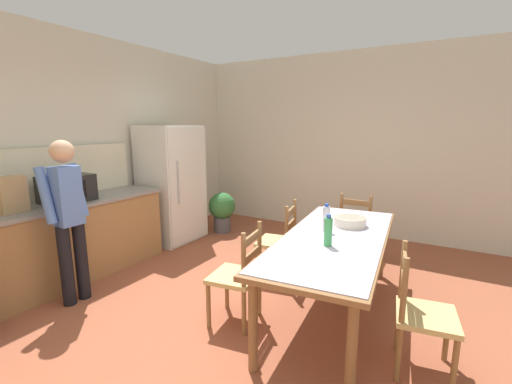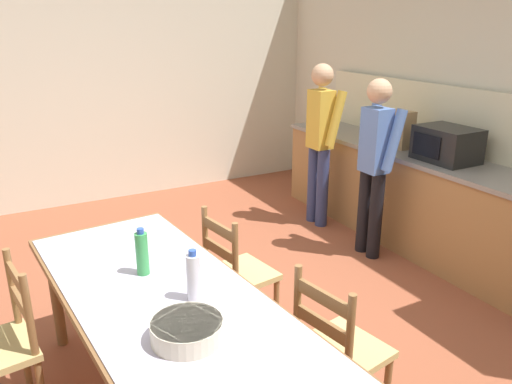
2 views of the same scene
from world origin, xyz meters
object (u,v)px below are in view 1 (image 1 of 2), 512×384
(person_at_counter, at_px, (68,214))
(potted_plant, at_px, (222,209))
(microwave, at_px, (67,189))
(serving_bowl, at_px, (350,221))
(paper_bag, at_px, (11,195))
(chair_side_far_right, at_px, (279,241))
(bottle_near_centre, at_px, (328,231))
(dining_table, at_px, (334,244))
(bottle_off_centre, at_px, (326,218))
(refrigerator, at_px, (172,184))
(chair_side_near_left, at_px, (421,313))
(chair_head_end, at_px, (357,228))
(chair_side_far_left, at_px, (238,276))

(person_at_counter, xyz_separation_m, potted_plant, (2.63, 0.07, -0.53))
(microwave, height_order, serving_bowl, microwave)
(paper_bag, bearing_deg, chair_side_far_right, -49.22)
(chair_side_far_right, bearing_deg, bottle_near_centre, 38.28)
(serving_bowl, bearing_deg, dining_table, 175.77)
(chair_side_far_right, distance_m, potted_plant, 1.95)
(person_at_counter, bearing_deg, dining_table, -154.84)
(bottle_near_centre, distance_m, person_at_counter, 2.48)
(dining_table, distance_m, serving_bowl, 0.42)
(dining_table, distance_m, bottle_off_centre, 0.25)
(person_at_counter, relative_size, potted_plant, 2.44)
(refrigerator, relative_size, bottle_near_centre, 6.52)
(refrigerator, relative_size, potted_plant, 2.64)
(paper_bag, xyz_separation_m, chair_side_near_left, (0.89, -3.61, -0.65))
(dining_table, bearing_deg, chair_head_end, 5.48)
(paper_bag, xyz_separation_m, dining_table, (1.33, -2.83, -0.40))
(microwave, height_order, chair_side_far_left, microwave)
(chair_head_end, bearing_deg, microwave, 38.64)
(dining_table, xyz_separation_m, person_at_counter, (-1.09, 2.32, 0.22))
(microwave, height_order, chair_side_far_right, microwave)
(microwave, xyz_separation_m, serving_bowl, (1.17, -2.87, -0.25))
(chair_head_end, bearing_deg, dining_table, 95.21)
(chair_head_end, bearing_deg, potted_plant, -3.61)
(chair_head_end, xyz_separation_m, potted_plant, (0.13, 2.25, -0.06))
(chair_side_near_left, distance_m, chair_side_far_right, 1.79)
(dining_table, bearing_deg, serving_bowl, -4.23)
(dining_table, xyz_separation_m, chair_head_end, (1.41, 0.14, -0.25))
(serving_bowl, distance_m, chair_side_near_left, 1.18)
(refrigerator, height_order, chair_side_far_right, refrigerator)
(potted_plant, bearing_deg, chair_side_far_left, -141.14)
(person_at_counter, bearing_deg, chair_head_end, -131.11)
(person_at_counter, bearing_deg, chair_side_near_left, -168.14)
(serving_bowl, bearing_deg, bottle_off_centre, 153.13)
(chair_side_near_left, xyz_separation_m, potted_plant, (1.98, 3.17, -0.06))
(chair_head_end, bearing_deg, person_at_counter, 48.62)
(paper_bag, distance_m, chair_head_end, 3.90)
(person_at_counter, bearing_deg, microwave, -31.64)
(bottle_near_centre, bearing_deg, serving_bowl, -0.28)
(paper_bag, relative_size, chair_head_end, 0.40)
(microwave, relative_size, person_at_counter, 0.31)
(bottle_off_centre, xyz_separation_m, person_at_counter, (-1.19, 2.20, 0.03))
(chair_side_far_left, bearing_deg, potted_plant, -149.67)
(chair_side_far_left, height_order, chair_side_far_right, same)
(refrigerator, distance_m, microwave, 1.63)
(chair_side_far_right, bearing_deg, serving_bowl, 77.15)
(paper_bag, height_order, chair_side_near_left, paper_bag)
(bottle_near_centre, height_order, chair_side_near_left, bottle_near_centre)
(chair_side_far_right, bearing_deg, bottle_off_centre, 52.92)
(chair_side_far_left, xyz_separation_m, person_at_counter, (-0.52, 1.63, 0.47))
(refrigerator, relative_size, chair_side_far_left, 1.93)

